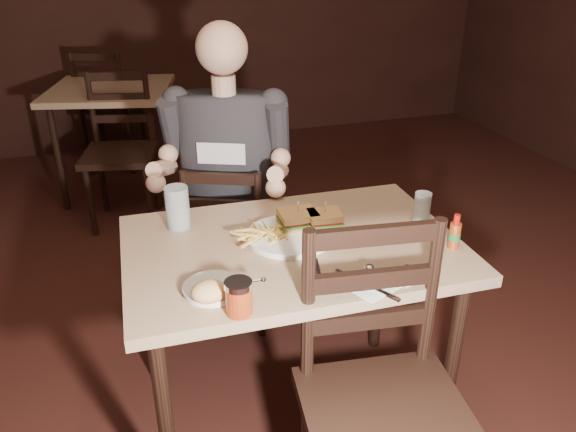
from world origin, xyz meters
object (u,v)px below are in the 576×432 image
object	(u,v)px
syrup_dispenser	(239,297)
side_plate	(213,289)
chair_near	(388,418)
glass_right	(422,211)
bg_table	(111,100)
diner	(224,143)
glass_left	(178,208)
hot_sauce	(455,231)
dinner_plate	(289,237)
bg_chair_far	(112,109)
main_table	(293,266)
chair_far	(232,241)
bg_chair_near	(120,154)

from	to	relation	value
syrup_dispenser	side_plate	xyz separation A→B (m)	(-0.05, 0.13, -0.04)
chair_near	glass_right	size ratio (longest dim) A/B	7.51
bg_table	diner	size ratio (longest dim) A/B	1.00
glass_left	syrup_dispenser	size ratio (longest dim) A/B	1.52
glass_left	hot_sauce	size ratio (longest dim) A/B	1.27
diner	dinner_plate	distance (m)	0.66
bg_chair_far	syrup_dispenser	bearing A→B (deg)	116.27
main_table	diner	bearing A→B (deg)	96.82
diner	glass_right	size ratio (longest dim) A/B	7.35
chair_far	diner	distance (m)	0.50
bg_chair_far	syrup_dispenser	size ratio (longest dim) A/B	9.32
chair_far	syrup_dispenser	bearing A→B (deg)	102.49
diner	side_plate	world-z (taller)	diner
glass_right	side_plate	xyz separation A→B (m)	(-0.78, -0.17, -0.06)
hot_sauce	side_plate	distance (m)	0.81
bg_chair_far	side_plate	distance (m)	3.25
hot_sauce	syrup_dispenser	size ratio (longest dim) A/B	1.19
bg_chair_far	glass_left	xyz separation A→B (m)	(0.15, -2.80, 0.37)
main_table	bg_chair_near	xyz separation A→B (m)	(-0.50, 1.94, -0.21)
hot_sauce	glass_left	bearing A→B (deg)	152.88
bg_chair_near	glass_right	distance (m)	2.22
hot_sauce	syrup_dispenser	bearing A→B (deg)	-170.19
diner	main_table	bearing A→B (deg)	-59.55
syrup_dispenser	side_plate	distance (m)	0.14
chair_near	diner	world-z (taller)	diner
side_plate	syrup_dispenser	bearing A→B (deg)	-69.06
main_table	diner	world-z (taller)	diner
chair_near	glass_right	bearing A→B (deg)	62.56
main_table	glass_right	size ratio (longest dim) A/B	8.64
glass_right	hot_sauce	distance (m)	0.17
bg_chair_far	side_plate	bearing A→B (deg)	115.56
bg_chair_far	dinner_plate	world-z (taller)	bg_chair_far
glass_left	chair_far	bearing A→B (deg)	58.86
diner	bg_chair_near	bearing A→B (deg)	131.78
chair_near	glass_right	xyz separation A→B (m)	(0.38, 0.53, 0.34)
glass_left	glass_right	xyz separation A→B (m)	(0.81, -0.27, -0.01)
bg_table	bg_chair_far	world-z (taller)	bg_chair_far
chair_far	side_plate	size ratio (longest dim) A/B	4.89
bg_table	side_plate	size ratio (longest dim) A/B	5.73
glass_left	glass_right	size ratio (longest dim) A/B	1.16
main_table	bg_chair_far	size ratio (longest dim) A/B	1.21
bg_chair_far	dinner_plate	distance (m)	3.06
side_plate	bg_table	bearing A→B (deg)	93.92
chair_far	hot_sauce	world-z (taller)	hot_sauce
hot_sauce	syrup_dispenser	distance (m)	0.77
bg_chair_far	bg_chair_near	size ratio (longest dim) A/B	1.00
hot_sauce	syrup_dispenser	world-z (taller)	hot_sauce
dinner_plate	glass_left	world-z (taller)	glass_left
bg_table	hot_sauce	size ratio (longest dim) A/B	8.05
bg_chair_far	diner	distance (m)	2.45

